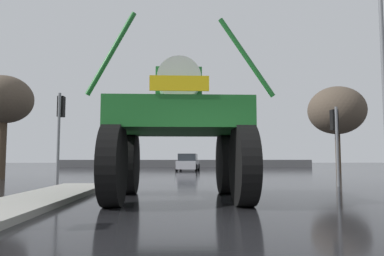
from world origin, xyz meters
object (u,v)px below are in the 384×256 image
oversize_sprayer (179,129)px  bare_tree_left (4,101)px  traffic_signal_near_left (60,119)px  sedan_ahead (188,163)px  traffic_signal_near_right (335,129)px  bare_tree_right (337,111)px

oversize_sprayer → bare_tree_left: 13.77m
oversize_sprayer → traffic_signal_near_left: 6.55m
sedan_ahead → traffic_signal_near_right: bearing=-155.0°
traffic_signal_near_right → oversize_sprayer: bearing=-145.5°
oversize_sprayer → bare_tree_right: (12.24, 17.32, 2.85)m
traffic_signal_near_right → bare_tree_right: (5.82, 12.91, 2.47)m
sedan_ahead → traffic_signal_near_left: size_ratio=1.14×
oversize_sprayer → bare_tree_right: size_ratio=0.77×
traffic_signal_near_right → bare_tree_left: bearing=162.1°
bare_tree_left → traffic_signal_near_left: bearing=-47.1°
sedan_ahead → bare_tree_right: bearing=-105.7°
sedan_ahead → bare_tree_left: bearing=148.0°
oversize_sprayer → traffic_signal_near_left: bearing=46.7°
traffic_signal_near_left → bare_tree_right: (17.04, 12.92, 2.10)m
oversize_sprayer → bare_tree_right: bare_tree_right is taller
oversize_sprayer → traffic_signal_near_left: size_ratio=1.38×
sedan_ahead → bare_tree_right: (11.52, -4.89, 4.11)m
traffic_signal_near_right → bare_tree_left: size_ratio=0.57×
traffic_signal_near_right → bare_tree_right: 14.38m
bare_tree_right → sedan_ahead: bearing=157.0°
oversize_sprayer → traffic_signal_near_left: (-4.80, 4.40, 0.76)m
sedan_ahead → bare_tree_left: (-10.33, -12.62, 3.56)m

